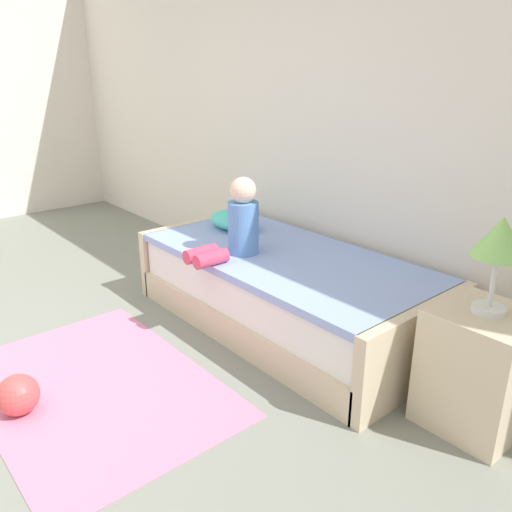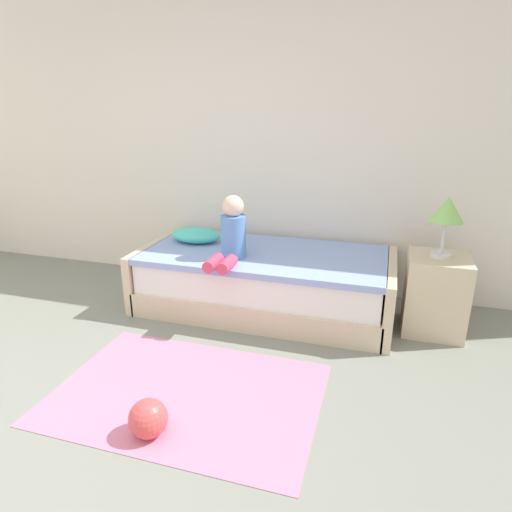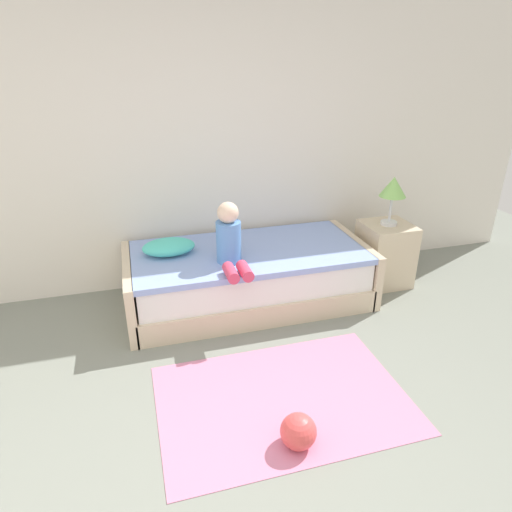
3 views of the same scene
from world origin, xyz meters
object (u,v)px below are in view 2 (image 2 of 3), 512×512
(bed, at_px, (265,281))
(child_figure, at_px, (231,234))
(toy_ball, at_px, (148,418))
(table_lamp, at_px, (447,212))
(pillow, at_px, (196,235))
(nightstand, at_px, (435,294))

(bed, height_order, child_figure, child_figure)
(toy_ball, bearing_deg, child_figure, 91.88)
(table_lamp, height_order, toy_ball, table_lamp)
(bed, distance_m, table_lamp, 1.52)
(child_figure, height_order, toy_ball, child_figure)
(bed, distance_m, pillow, 0.74)
(nightstand, xyz_separation_m, table_lamp, (0.00, 0.00, 0.64))
(table_lamp, distance_m, toy_ball, 2.40)
(child_figure, bearing_deg, table_lamp, 7.92)
(nightstand, xyz_separation_m, pillow, (-2.01, 0.11, 0.26))
(table_lamp, bearing_deg, toy_ball, -132.15)
(toy_ball, bearing_deg, pillow, 105.80)
(child_figure, distance_m, pillow, 0.58)
(bed, relative_size, pillow, 4.80)
(pillow, relative_size, toy_ball, 2.10)
(pillow, bearing_deg, nightstand, -3.17)
(table_lamp, height_order, child_figure, table_lamp)
(bed, bearing_deg, toy_ball, -95.46)
(nightstand, distance_m, child_figure, 1.62)
(bed, height_order, toy_ball, bed)
(child_figure, bearing_deg, toy_ball, -88.12)
(nightstand, relative_size, toy_ball, 2.87)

